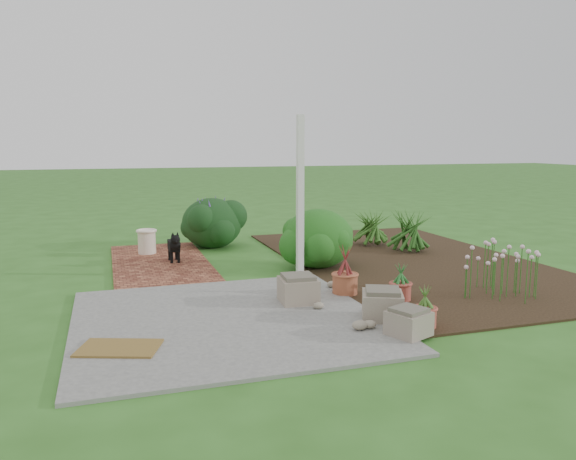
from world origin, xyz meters
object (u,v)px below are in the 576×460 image
object	(u,v)px
stone_trough_near	(409,323)
black_dog	(174,245)
evergreen_shrub	(318,237)
cream_ceramic_urn	(147,242)

from	to	relation	value
stone_trough_near	black_dog	xyz separation A→B (m)	(-1.95, 4.55, 0.17)
evergreen_shrub	stone_trough_near	bearing A→B (deg)	-94.98
stone_trough_near	evergreen_shrub	size ratio (longest dim) A/B	0.33
stone_trough_near	black_dog	distance (m)	4.95
black_dog	evergreen_shrub	xyz separation A→B (m)	(2.26, -1.03, 0.19)
cream_ceramic_urn	black_dog	bearing A→B (deg)	-67.12
stone_trough_near	evergreen_shrub	bearing A→B (deg)	85.02
cream_ceramic_urn	stone_trough_near	bearing A→B (deg)	-66.84
stone_trough_near	evergreen_shrub	xyz separation A→B (m)	(0.31, 3.51, 0.36)
stone_trough_near	cream_ceramic_urn	bearing A→B (deg)	113.16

